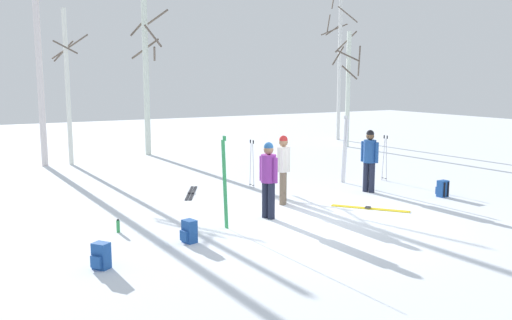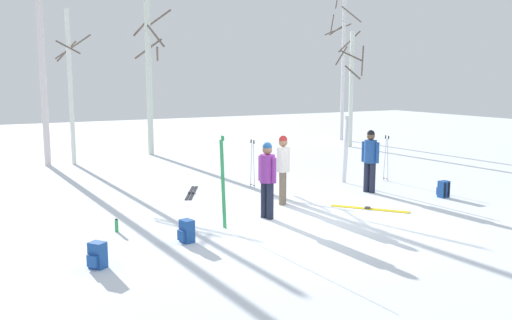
{
  "view_description": "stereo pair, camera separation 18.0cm",
  "coord_description": "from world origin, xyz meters",
  "px_view_note": "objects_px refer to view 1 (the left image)",
  "views": [
    {
      "loc": [
        -6.89,
        -9.48,
        3.11
      ],
      "look_at": [
        -0.18,
        2.58,
        1.0
      ],
      "focal_mm": 37.82,
      "sensor_mm": 36.0,
      "label": 1
    },
    {
      "loc": [
        -6.73,
        -9.57,
        3.11
      ],
      "look_at": [
        -0.18,
        2.58,
        1.0
      ],
      "focal_mm": 37.82,
      "sensor_mm": 36.0,
      "label": 2
    }
  ],
  "objects_px": {
    "ski_pair_planted_0": "(345,150)",
    "birch_tree_2": "(146,70)",
    "ski_pair_planted_1": "(225,183)",
    "ski_pair_lying_0": "(191,193)",
    "birch_tree_4": "(339,63)",
    "birch_tree_1": "(68,85)",
    "water_bottle_0": "(118,226)",
    "ski_pair_lying_1": "(370,208)",
    "ski_poles_0": "(252,162)",
    "birch_tree_0": "(38,45)",
    "backpack_2": "(189,232)",
    "person_1": "(283,165)",
    "person_0": "(369,157)",
    "ski_poles_1": "(385,156)",
    "backpack_0": "(101,256)",
    "person_2": "(268,175)",
    "backpack_1": "(442,189)",
    "birch_tree_3": "(348,86)"
  },
  "relations": [
    {
      "from": "ski_pair_planted_0",
      "to": "birch_tree_2",
      "type": "bearing_deg",
      "value": 110.6
    },
    {
      "from": "ski_pair_planted_1",
      "to": "ski_pair_lying_0",
      "type": "xyz_separation_m",
      "value": [
        0.67,
        3.51,
        -0.95
      ]
    },
    {
      "from": "ski_pair_lying_0",
      "to": "birch_tree_4",
      "type": "xyz_separation_m",
      "value": [
        11.39,
        8.33,
        3.84
      ]
    },
    {
      "from": "birch_tree_1",
      "to": "water_bottle_0",
      "type": "bearing_deg",
      "value": -94.96
    },
    {
      "from": "ski_pair_lying_1",
      "to": "ski_poles_0",
      "type": "height_order",
      "value": "ski_poles_0"
    },
    {
      "from": "water_bottle_0",
      "to": "birch_tree_0",
      "type": "height_order",
      "value": "birch_tree_0"
    },
    {
      "from": "ski_pair_planted_1",
      "to": "backpack_2",
      "type": "bearing_deg",
      "value": -150.14
    },
    {
      "from": "ski_pair_planted_0",
      "to": "water_bottle_0",
      "type": "relative_size",
      "value": 7.3
    },
    {
      "from": "person_1",
      "to": "ski_pair_planted_1",
      "type": "relative_size",
      "value": 0.89
    },
    {
      "from": "ski_pair_lying_1",
      "to": "backpack_2",
      "type": "bearing_deg",
      "value": -175.36
    },
    {
      "from": "person_0",
      "to": "person_1",
      "type": "distance_m",
      "value": 2.81
    },
    {
      "from": "ski_poles_1",
      "to": "birch_tree_2",
      "type": "bearing_deg",
      "value": 116.82
    },
    {
      "from": "ski_poles_1",
      "to": "backpack_0",
      "type": "relative_size",
      "value": 3.16
    },
    {
      "from": "ski_poles_1",
      "to": "birch_tree_4",
      "type": "distance_m",
      "value": 11.41
    },
    {
      "from": "ski_pair_planted_0",
      "to": "ski_poles_1",
      "type": "bearing_deg",
      "value": -14.31
    },
    {
      "from": "person_0",
      "to": "birch_tree_2",
      "type": "relative_size",
      "value": 0.26
    },
    {
      "from": "birch_tree_2",
      "to": "person_2",
      "type": "bearing_deg",
      "value": -94.3
    },
    {
      "from": "ski_pair_planted_1",
      "to": "ski_pair_lying_0",
      "type": "distance_m",
      "value": 3.7
    },
    {
      "from": "person_1",
      "to": "birch_tree_4",
      "type": "height_order",
      "value": "birch_tree_4"
    },
    {
      "from": "ski_pair_lying_1",
      "to": "birch_tree_2",
      "type": "distance_m",
      "value": 12.14
    },
    {
      "from": "person_2",
      "to": "birch_tree_4",
      "type": "distance_m",
      "value": 16.18
    },
    {
      "from": "ski_poles_1",
      "to": "birch_tree_2",
      "type": "xyz_separation_m",
      "value": [
        -4.53,
        8.96,
        2.68
      ]
    },
    {
      "from": "ski_pair_planted_0",
      "to": "backpack_2",
      "type": "relative_size",
      "value": 4.57
    },
    {
      "from": "ski_poles_0",
      "to": "birch_tree_0",
      "type": "bearing_deg",
      "value": 123.95
    },
    {
      "from": "ski_poles_1",
      "to": "backpack_1",
      "type": "xyz_separation_m",
      "value": [
        -0.24,
        -2.48,
        -0.53
      ]
    },
    {
      "from": "ski_poles_1",
      "to": "backpack_0",
      "type": "xyz_separation_m",
      "value": [
        -9.4,
        -3.58,
        -0.53
      ]
    },
    {
      "from": "backpack_1",
      "to": "ski_pair_planted_1",
      "type": "bearing_deg",
      "value": 178.85
    },
    {
      "from": "backpack_0",
      "to": "birch_tree_0",
      "type": "height_order",
      "value": "birch_tree_0"
    },
    {
      "from": "ski_pair_planted_1",
      "to": "ski_poles_0",
      "type": "distance_m",
      "value": 4.25
    },
    {
      "from": "backpack_1",
      "to": "birch_tree_0",
      "type": "height_order",
      "value": "birch_tree_0"
    },
    {
      "from": "backpack_1",
      "to": "ski_poles_0",
      "type": "bearing_deg",
      "value": 136.93
    },
    {
      "from": "birch_tree_3",
      "to": "birch_tree_4",
      "type": "xyz_separation_m",
      "value": [
        1.35,
        2.43,
        1.09
      ]
    },
    {
      "from": "person_1",
      "to": "birch_tree_1",
      "type": "xyz_separation_m",
      "value": [
        -3.43,
        8.96,
        1.88
      ]
    },
    {
      "from": "person_2",
      "to": "ski_pair_lying_0",
      "type": "xyz_separation_m",
      "value": [
        -0.51,
        3.29,
        -0.97
      ]
    },
    {
      "from": "water_bottle_0",
      "to": "birch_tree_2",
      "type": "xyz_separation_m",
      "value": [
        4.07,
        10.57,
        3.29
      ]
    },
    {
      "from": "backpack_2",
      "to": "birch_tree_2",
      "type": "relative_size",
      "value": 0.07
    },
    {
      "from": "ski_pair_planted_1",
      "to": "person_2",
      "type": "bearing_deg",
      "value": 10.56
    },
    {
      "from": "backpack_1",
      "to": "birch_tree_0",
      "type": "xyz_separation_m",
      "value": [
        -8.44,
        10.44,
        4.0
      ]
    },
    {
      "from": "ski_poles_0",
      "to": "ski_poles_1",
      "type": "relative_size",
      "value": 0.99
    },
    {
      "from": "birch_tree_4",
      "to": "ski_pair_planted_1",
      "type": "bearing_deg",
      "value": -135.53
    },
    {
      "from": "person_1",
      "to": "backpack_1",
      "type": "distance_m",
      "value": 4.39
    },
    {
      "from": "person_2",
      "to": "birch_tree_2",
      "type": "relative_size",
      "value": 0.26
    },
    {
      "from": "birch_tree_3",
      "to": "ski_pair_lying_1",
      "type": "bearing_deg",
      "value": -125.89
    },
    {
      "from": "birch_tree_4",
      "to": "birch_tree_2",
      "type": "bearing_deg",
      "value": -176.97
    },
    {
      "from": "person_0",
      "to": "ski_poles_1",
      "type": "distance_m",
      "value": 1.88
    },
    {
      "from": "person_0",
      "to": "backpack_1",
      "type": "distance_m",
      "value": 2.07
    },
    {
      "from": "person_2",
      "to": "ski_pair_planted_0",
      "type": "height_order",
      "value": "ski_pair_planted_0"
    },
    {
      "from": "ski_pair_planted_0",
      "to": "backpack_1",
      "type": "xyz_separation_m",
      "value": [
        1.05,
        -2.8,
        -0.78
      ]
    },
    {
      "from": "backpack_0",
      "to": "person_1",
      "type": "bearing_deg",
      "value": 25.98
    },
    {
      "from": "ski_pair_planted_1",
      "to": "backpack_0",
      "type": "xyz_separation_m",
      "value": [
        -2.86,
        -1.23,
        -0.75
      ]
    }
  ]
}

